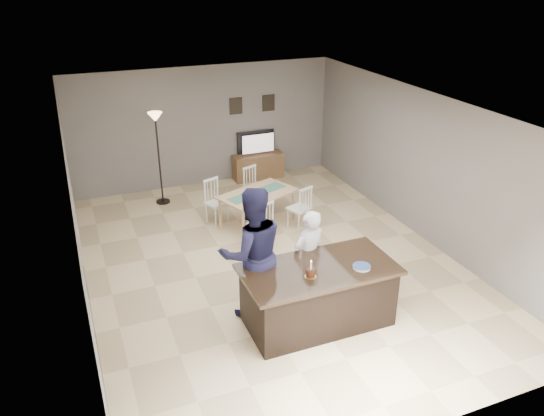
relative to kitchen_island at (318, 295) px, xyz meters
name	(u,v)px	position (x,y,z in m)	size (l,w,h in m)	color
floor	(270,262)	(0.00, 1.80, -0.45)	(8.00, 8.00, 0.00)	#D2B787
room_shell	(270,171)	(0.00, 1.80, 1.22)	(8.00, 8.00, 8.00)	slate
kitchen_island	(318,295)	(0.00, 0.00, 0.00)	(2.15, 1.10, 0.90)	black
tv_console	(258,166)	(1.20, 5.57, -0.15)	(1.20, 0.40, 0.60)	brown
television	(257,143)	(1.20, 5.64, 0.41)	(0.91, 0.12, 0.53)	black
tv_screen_glow	(258,144)	(1.20, 5.56, 0.42)	(0.78, 0.78, 0.00)	orange
picture_frames	(252,104)	(1.15, 5.78, 1.30)	(1.10, 0.02, 0.38)	black
doorway	(92,316)	(-2.99, -0.50, 0.80)	(0.00, 2.10, 2.65)	black
woman	(309,257)	(0.11, 0.55, 0.30)	(0.55, 0.36, 1.50)	silver
man	(252,254)	(-0.78, 0.55, 0.54)	(0.97, 0.76, 2.00)	#161631
birthday_cake	(311,273)	(-0.21, -0.16, 0.50)	(0.16, 0.16, 0.25)	gold
plate_stack	(362,267)	(0.54, -0.23, 0.47)	(0.25, 0.25, 0.04)	white
dining_table	(257,198)	(0.30, 3.23, 0.11)	(1.89, 2.04, 0.89)	tan
floor_lamp	(157,134)	(-1.21, 5.02, 1.08)	(0.30, 0.30, 1.98)	black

